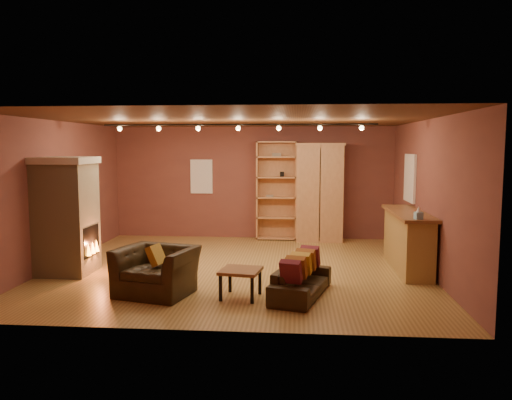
# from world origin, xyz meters

# --- Properties ---
(floor) EXTENTS (7.00, 7.00, 0.00)m
(floor) POSITION_xyz_m (0.00, 0.00, 0.00)
(floor) COLOR olive
(floor) RESTS_ON ground
(ceiling) EXTENTS (7.00, 7.00, 0.00)m
(ceiling) POSITION_xyz_m (0.00, 0.00, 2.80)
(ceiling) COLOR #55331B
(ceiling) RESTS_ON back_wall
(back_wall) EXTENTS (7.00, 0.02, 2.80)m
(back_wall) POSITION_xyz_m (0.00, 3.25, 1.40)
(back_wall) COLOR brown
(back_wall) RESTS_ON floor
(left_wall) EXTENTS (0.02, 6.50, 2.80)m
(left_wall) POSITION_xyz_m (-3.50, 0.00, 1.40)
(left_wall) COLOR brown
(left_wall) RESTS_ON floor
(right_wall) EXTENTS (0.02, 6.50, 2.80)m
(right_wall) POSITION_xyz_m (3.50, 0.00, 1.40)
(right_wall) COLOR brown
(right_wall) RESTS_ON floor
(fireplace) EXTENTS (1.01, 0.98, 2.12)m
(fireplace) POSITION_xyz_m (-3.04, -0.60, 1.06)
(fireplace) COLOR tan
(fireplace) RESTS_ON floor
(back_window) EXTENTS (0.56, 0.04, 0.86)m
(back_window) POSITION_xyz_m (-1.30, 3.23, 1.55)
(back_window) COLOR white
(back_window) RESTS_ON back_wall
(bookcase) EXTENTS (1.00, 0.39, 2.44)m
(bookcase) POSITION_xyz_m (0.61, 3.12, 1.24)
(bookcase) COLOR tan
(bookcase) RESTS_ON floor
(armoire) EXTENTS (1.17, 0.67, 2.39)m
(armoire) POSITION_xyz_m (1.66, 2.95, 1.20)
(armoire) COLOR tan
(armoire) RESTS_ON floor
(bar_counter) EXTENTS (0.61, 2.29, 1.10)m
(bar_counter) POSITION_xyz_m (3.20, 0.20, 0.56)
(bar_counter) COLOR tan
(bar_counter) RESTS_ON floor
(tissue_box) EXTENTS (0.14, 0.14, 0.22)m
(tissue_box) POSITION_xyz_m (3.15, -0.78, 1.19)
(tissue_box) COLOR #81B9CF
(tissue_box) RESTS_ON bar_counter
(right_window) EXTENTS (0.05, 0.90, 1.00)m
(right_window) POSITION_xyz_m (3.47, 1.40, 1.65)
(right_window) COLOR white
(right_window) RESTS_ON right_wall
(loveseat) EXTENTS (0.87, 1.63, 0.69)m
(loveseat) POSITION_xyz_m (1.19, -1.67, 0.33)
(loveseat) COLOR black
(loveseat) RESTS_ON floor
(armchair) EXTENTS (1.28, 0.99, 0.99)m
(armchair) POSITION_xyz_m (-1.07, -1.75, 0.50)
(armchair) COLOR black
(armchair) RESTS_ON floor
(coffee_table) EXTENTS (0.67, 0.67, 0.44)m
(coffee_table) POSITION_xyz_m (0.27, -1.83, 0.38)
(coffee_table) COLOR brown
(coffee_table) RESTS_ON floor
(track_rail) EXTENTS (5.20, 0.09, 0.13)m
(track_rail) POSITION_xyz_m (0.00, 0.20, 2.68)
(track_rail) COLOR black
(track_rail) RESTS_ON ceiling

